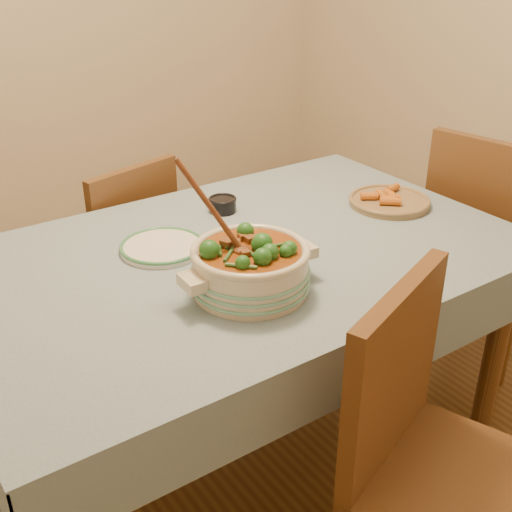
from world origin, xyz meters
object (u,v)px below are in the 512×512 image
(chair_near, at_px, (430,453))
(condiment_bowl, at_px, (223,204))
(dining_table, at_px, (242,278))
(chair_right, at_px, (488,237))
(chair_far, at_px, (123,251))
(fried_plate, at_px, (389,200))
(white_plate, at_px, (162,247))
(stew_casserole, at_px, (250,264))

(chair_near, bearing_deg, condiment_bowl, 64.89)
(dining_table, xyz_separation_m, chair_right, (1.09, -0.09, -0.12))
(condiment_bowl, distance_m, chair_near, 1.07)
(chair_near, bearing_deg, dining_table, 71.68)
(condiment_bowl, xyz_separation_m, chair_right, (0.98, -0.37, -0.24))
(chair_near, bearing_deg, chair_far, 73.96)
(fried_plate, bearing_deg, condiment_bowl, 151.20)
(white_plate, xyz_separation_m, fried_plate, (0.81, -0.13, 0.01))
(stew_casserole, xyz_separation_m, fried_plate, (0.73, 0.22, -0.06))
(condiment_bowl, height_order, fried_plate, condiment_bowl)
(dining_table, relative_size, chair_far, 1.98)
(condiment_bowl, xyz_separation_m, chair_far, (-0.20, 0.44, -0.30))
(dining_table, xyz_separation_m, condiment_bowl, (0.11, 0.29, 0.12))
(dining_table, relative_size, chair_near, 1.80)
(dining_table, bearing_deg, chair_near, -87.69)
(stew_casserole, bearing_deg, condiment_bowl, 65.86)
(chair_right, bearing_deg, chair_near, 111.82)
(chair_near, bearing_deg, fried_plate, 31.37)
(fried_plate, height_order, chair_right, chair_right)
(dining_table, bearing_deg, chair_far, 96.92)
(white_plate, distance_m, chair_right, 1.32)
(stew_casserole, distance_m, chair_right, 1.24)
(dining_table, height_order, condiment_bowl, condiment_bowl)
(stew_casserole, distance_m, fried_plate, 0.76)
(dining_table, relative_size, fried_plate, 4.66)
(chair_right, bearing_deg, stew_casserole, 85.79)
(chair_right, bearing_deg, chair_far, 45.44)
(chair_near, bearing_deg, chair_right, 11.16)
(chair_near, bearing_deg, stew_casserole, 84.11)
(stew_casserole, bearing_deg, chair_right, 5.76)
(fried_plate, bearing_deg, white_plate, 170.78)
(dining_table, height_order, stew_casserole, stew_casserole)
(condiment_bowl, bearing_deg, white_plate, -154.18)
(white_plate, relative_size, condiment_bowl, 3.07)
(white_plate, relative_size, chair_right, 0.33)
(condiment_bowl, xyz_separation_m, chair_near, (-0.08, -1.03, -0.25))
(stew_casserole, bearing_deg, white_plate, 103.33)
(fried_plate, bearing_deg, stew_casserole, -163.48)
(white_plate, height_order, chair_right, chair_right)
(dining_table, bearing_deg, white_plate, 144.28)
(stew_casserole, height_order, white_plate, stew_casserole)
(stew_casserole, height_order, fried_plate, stew_casserole)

